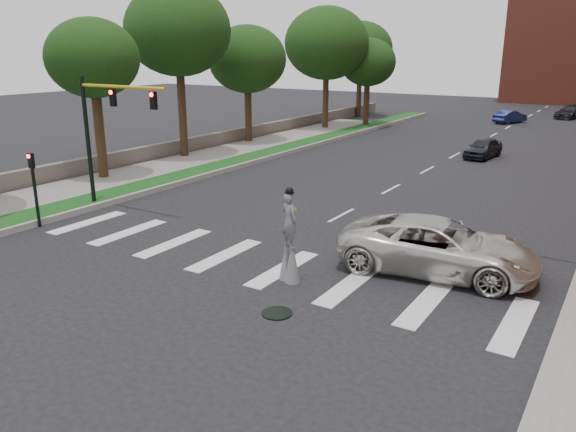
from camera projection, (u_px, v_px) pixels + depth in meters
The scene contains 19 objects.
ground_plane at pixel (236, 271), 19.46m from camera, with size 160.00×160.00×0.00m, color black.
grass_median at pixel (276, 151), 41.52m from camera, with size 2.00×60.00×0.25m, color #134315.
median_curb at pixel (288, 152), 40.98m from camera, with size 0.20×60.00×0.28m, color #979792.
sidewalk_left at pixel (148, 171), 34.95m from camera, with size 4.00×60.00×0.18m, color gray.
stone_wall at pixel (234, 136), 45.83m from camera, with size 0.50×56.00×1.10m, color #5C574F.
manhole at pixel (277, 313), 16.30m from camera, with size 0.90×0.90×0.04m, color black.
traffic_signal at pixel (103, 123), 25.71m from camera, with size 5.30×0.23×6.20m.
secondary_signal at pixel (34, 183), 23.76m from camera, with size 0.25×0.21×3.23m.
stilt_performer at pixel (289, 243), 18.29m from camera, with size 0.82×0.67×3.20m.
suv_crossing at pixel (438, 247), 19.11m from camera, with size 3.07×6.67×1.85m, color beige.
car_near at pixel (483, 148), 39.51m from camera, with size 1.65×4.09×1.39m, color black.
car_mid at pixel (510, 117), 58.07m from camera, with size 1.40×4.02×1.33m, color navy.
car_far at pixel (571, 112), 61.99m from camera, with size 1.97×4.86×1.41m, color black.
tree_1 at pixel (93, 59), 31.13m from camera, with size 5.16×5.16×9.11m.
tree_2 at pixel (178, 31), 37.26m from camera, with size 7.10×7.10×11.61m.
tree_3 at pixel (247, 60), 44.09m from camera, with size 6.17×6.17×9.25m.
tree_4 at pixel (327, 44), 51.72m from camera, with size 7.80×7.80×11.21m.
tree_5 at pixel (360, 49), 61.85m from camera, with size 7.09×7.09×10.38m.
tree_6 at pixel (368, 63), 53.70m from camera, with size 5.34×5.34×8.45m.
Camera 1 is at (11.17, -14.37, 7.39)m, focal length 35.00 mm.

